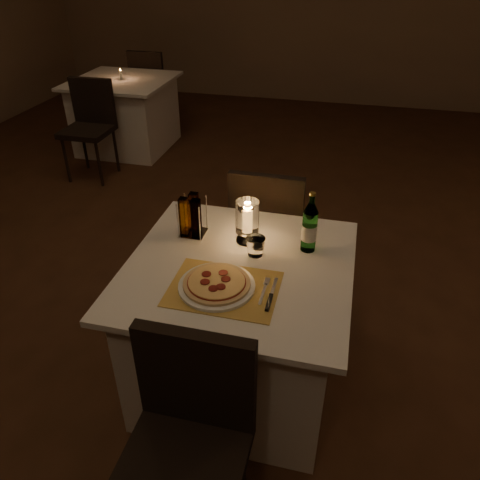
% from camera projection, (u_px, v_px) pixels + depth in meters
% --- Properties ---
extents(floor, '(8.00, 10.00, 0.02)m').
position_uv_depth(floor, '(258.00, 359.00, 2.61)').
color(floor, '#472717').
rests_on(floor, ground).
extents(main_table, '(1.00, 1.00, 0.74)m').
position_uv_depth(main_table, '(239.00, 326.00, 2.28)').
color(main_table, silver).
rests_on(main_table, ground).
extents(chair_near, '(0.42, 0.42, 0.90)m').
position_uv_depth(chair_near, '(189.00, 429.00, 1.60)').
color(chair_near, black).
rests_on(chair_near, ground).
extents(chair_far, '(0.42, 0.42, 0.90)m').
position_uv_depth(chair_far, '(268.00, 223.00, 2.77)').
color(chair_far, black).
rests_on(chair_far, ground).
extents(placemat, '(0.45, 0.34, 0.00)m').
position_uv_depth(placemat, '(224.00, 289.00, 1.94)').
color(placemat, gold).
rests_on(placemat, main_table).
extents(plate, '(0.32, 0.32, 0.01)m').
position_uv_depth(plate, '(217.00, 286.00, 1.94)').
color(plate, white).
rests_on(plate, placemat).
extents(pizza, '(0.28, 0.28, 0.02)m').
position_uv_depth(pizza, '(217.00, 283.00, 1.93)').
color(pizza, '#D8B77F').
rests_on(pizza, plate).
extents(fork, '(0.02, 0.18, 0.00)m').
position_uv_depth(fork, '(264.00, 289.00, 1.93)').
color(fork, silver).
rests_on(fork, placemat).
extents(knife, '(0.02, 0.22, 0.01)m').
position_uv_depth(knife, '(270.00, 299.00, 1.87)').
color(knife, black).
rests_on(knife, placemat).
extents(tumbler, '(0.09, 0.09, 0.09)m').
position_uv_depth(tumbler, '(256.00, 246.00, 2.12)').
color(tumbler, white).
rests_on(tumbler, main_table).
extents(water_bottle, '(0.07, 0.07, 0.30)m').
position_uv_depth(water_bottle, '(310.00, 228.00, 2.12)').
color(water_bottle, '#5AA85C').
rests_on(water_bottle, main_table).
extents(hurricane_candle, '(0.11, 0.11, 0.21)m').
position_uv_depth(hurricane_candle, '(247.00, 218.00, 2.18)').
color(hurricane_candle, white).
rests_on(hurricane_candle, main_table).
extents(cruet_caddy, '(0.12, 0.12, 0.21)m').
position_uv_depth(cruet_caddy, '(192.00, 217.00, 2.24)').
color(cruet_caddy, white).
rests_on(cruet_caddy, main_table).
extents(neighbor_table_left, '(1.00, 1.00, 0.74)m').
position_uv_depth(neighbor_table_left, '(126.00, 114.00, 5.05)').
color(neighbor_table_left, silver).
rests_on(neighbor_table_left, ground).
extents(neighbor_chair_la, '(0.42, 0.42, 0.90)m').
position_uv_depth(neighbor_chair_la, '(90.00, 119.00, 4.37)').
color(neighbor_chair_la, black).
rests_on(neighbor_chair_la, ground).
extents(neighbor_chair_lb, '(0.42, 0.42, 0.90)m').
position_uv_depth(neighbor_chair_lb, '(151.00, 81.00, 5.54)').
color(neighbor_chair_lb, black).
rests_on(neighbor_chair_lb, ground).
extents(neighbor_candle_left, '(0.03, 0.03, 0.11)m').
position_uv_depth(neighbor_candle_left, '(121.00, 74.00, 4.82)').
color(neighbor_candle_left, white).
rests_on(neighbor_candle_left, neighbor_table_left).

